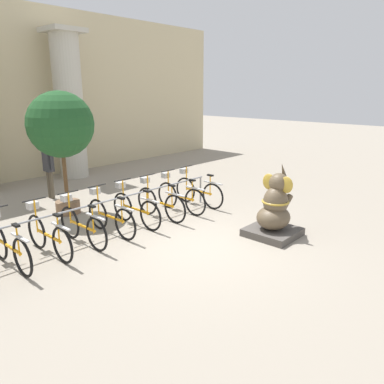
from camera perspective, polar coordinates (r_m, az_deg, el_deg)
name	(u,v)px	position (r m, az deg, el deg)	size (l,w,h in m)	color
ground_plane	(199,244)	(7.99, 1.07, -7.90)	(60.00, 60.00, 0.00)	gray
building_facade	(9,94)	(14.52, -26.07, 13.29)	(20.00, 0.20, 6.00)	#C6B78E
column_right	(69,105)	(14.35, -18.22, 12.54)	(1.23, 1.23, 5.16)	#BCB7A8
bike_rack	(107,205)	(8.57, -12.88, -2.01)	(6.50, 0.05, 0.77)	gray
bicycle_1	(9,246)	(7.61, -26.13, -7.37)	(0.48, 1.74, 1.06)	black
bicycle_2	(48,235)	(7.85, -21.10, -6.10)	(0.48, 1.74, 1.06)	black
bicycle_3	(82,225)	(8.16, -16.47, -4.85)	(0.48, 1.74, 1.06)	black
bicycle_4	(110,216)	(8.56, -12.38, -3.61)	(0.48, 1.74, 1.06)	black
bicycle_5	(135,208)	(9.00, -8.66, -2.48)	(0.48, 1.74, 1.06)	black
bicycle_6	(160,202)	(9.41, -4.94, -1.56)	(0.48, 1.74, 1.06)	black
bicycle_7	(180,196)	(9.91, -1.85, -0.63)	(0.48, 1.74, 1.06)	black
bicycle_8	(198,191)	(10.44, 0.90, 0.22)	(0.48, 1.74, 1.06)	black
elephant_statue	(275,211)	(8.46, 12.48, -2.92)	(1.05, 1.05, 1.64)	#4C4742
person_pedestrian	(48,165)	(11.78, -21.03, 3.83)	(0.22, 0.47, 1.67)	brown
potted_tree	(61,127)	(9.98, -19.38, 9.32)	(1.65, 1.65, 3.14)	brown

